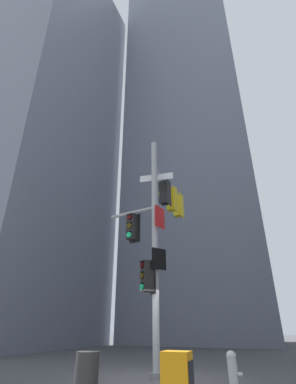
% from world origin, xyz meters
% --- Properties ---
extents(ground, '(120.00, 120.00, 0.00)m').
position_xyz_m(ground, '(0.00, 0.00, 0.00)').
color(ground, '#474749').
extents(building_tower_left, '(13.16, 13.16, 41.58)m').
position_xyz_m(building_tower_left, '(-16.61, 8.47, 20.79)').
color(building_tower_left, slate).
rests_on(building_tower_left, ground).
extents(building_mid_block, '(13.26, 13.26, 47.83)m').
position_xyz_m(building_mid_block, '(-2.82, 21.29, 23.92)').
color(building_mid_block, slate).
rests_on(building_mid_block, ground).
extents(signal_pole_assembly, '(2.63, 3.42, 8.37)m').
position_xyz_m(signal_pole_assembly, '(-0.11, 0.66, 4.98)').
color(signal_pole_assembly, '#9EA0A3').
rests_on(signal_pole_assembly, ground).
extents(fire_hydrant, '(0.33, 0.23, 0.88)m').
position_xyz_m(fire_hydrant, '(2.41, -1.25, 0.46)').
color(fire_hydrant, silver).
rests_on(fire_hydrant, ground).
extents(trash_bin, '(0.50, 0.50, 0.92)m').
position_xyz_m(trash_bin, '(-0.29, -3.33, 0.46)').
color(trash_bin, '#2D2D2D').
rests_on(trash_bin, ground).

